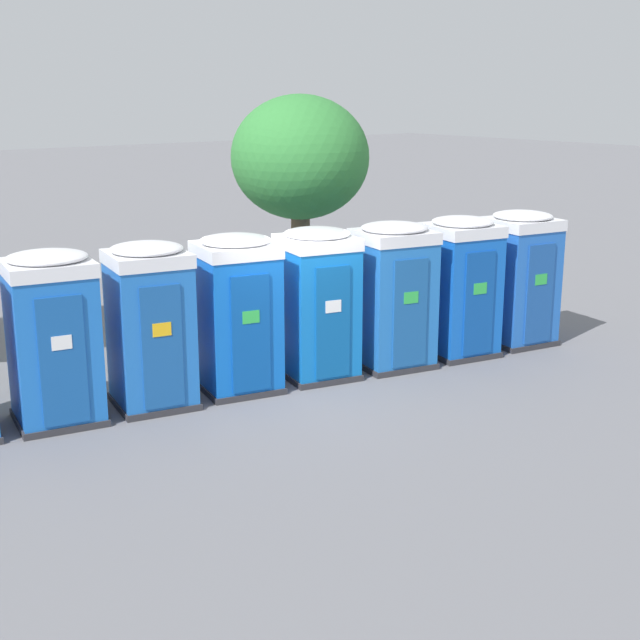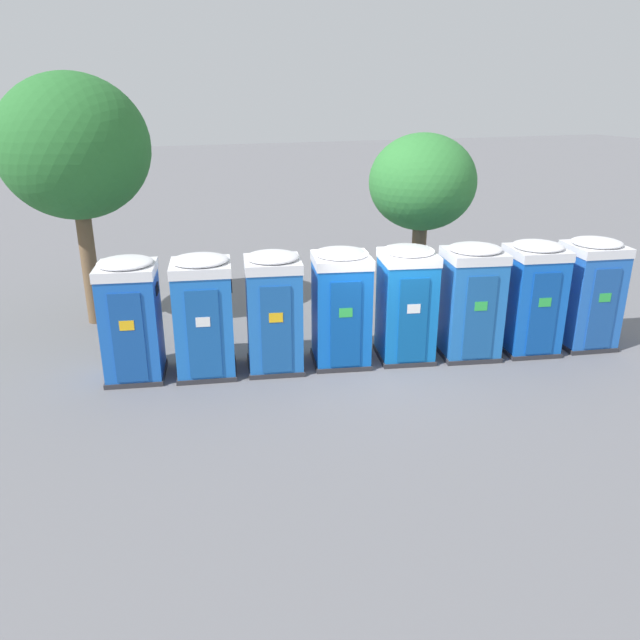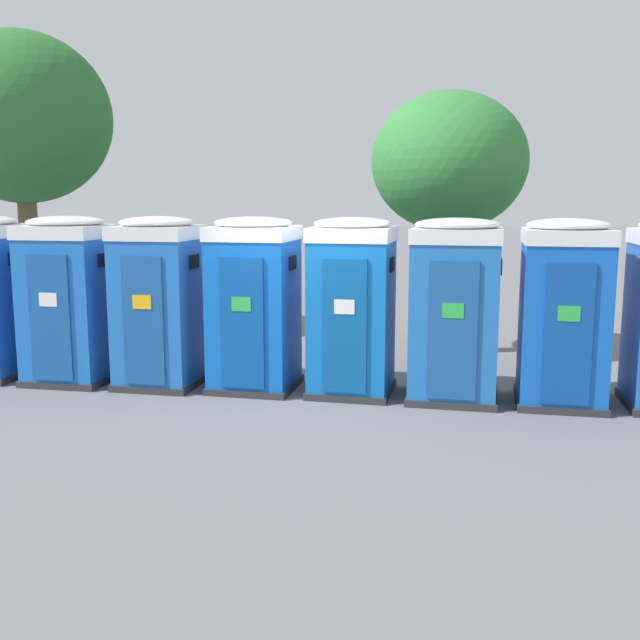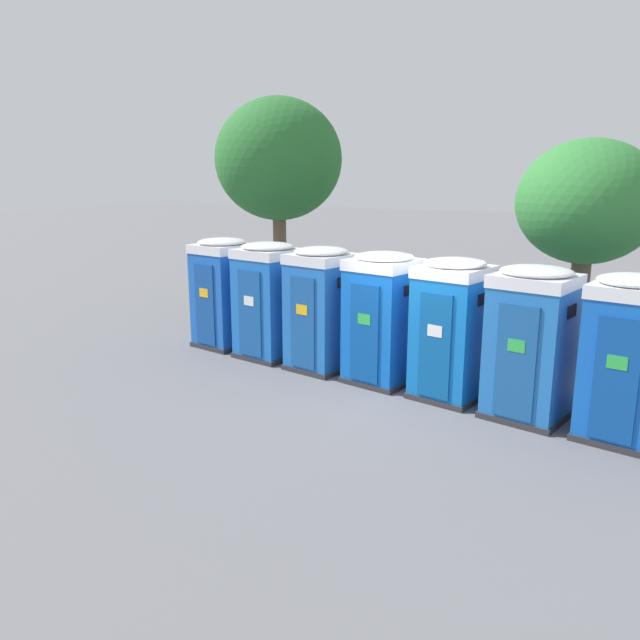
{
  "view_description": "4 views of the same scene",
  "coord_description": "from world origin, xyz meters",
  "views": [
    {
      "loc": [
        -8.08,
        -11.28,
        4.76
      ],
      "look_at": [
        0.8,
        0.11,
        0.98
      ],
      "focal_mm": 50.0,
      "sensor_mm": 36.0,
      "label": 1
    },
    {
      "loc": [
        -5.27,
        -11.35,
        5.61
      ],
      "look_at": [
        -1.12,
        0.45,
        1.0
      ],
      "focal_mm": 35.0,
      "sensor_mm": 36.0,
      "label": 2
    },
    {
      "loc": [
        0.42,
        -10.45,
        2.83
      ],
      "look_at": [
        0.3,
        0.2,
        1.06
      ],
      "focal_mm": 42.0,
      "sensor_mm": 36.0,
      "label": 3
    },
    {
      "loc": [
        3.74,
        -10.45,
        3.94
      ],
      "look_at": [
        -2.16,
        0.63,
        1.02
      ],
      "focal_mm": 35.0,
      "sensor_mm": 36.0,
      "label": 4
    }
  ],
  "objects": [
    {
      "name": "ground_plane",
      "position": [
        0.0,
        0.0,
        0.0
      ],
      "size": [
        120.0,
        120.0,
        0.0
      ],
      "primitive_type": "plane",
      "color": "slate"
    },
    {
      "name": "street_tree_0",
      "position": [
        2.54,
        2.98,
        3.38
      ],
      "size": [
        2.73,
        2.73,
        4.65
      ],
      "color": "brown",
      "rests_on": "ground"
    },
    {
      "name": "portapotty_0",
      "position": [
        -4.95,
        1.09,
        1.28
      ],
      "size": [
        1.37,
        1.39,
        2.54
      ],
      "color": "#2D2D33",
      "rests_on": "ground"
    },
    {
      "name": "portapotty_6",
      "position": [
        3.6,
        -0.42,
        1.28
      ],
      "size": [
        1.37,
        1.4,
        2.54
      ],
      "color": "#2D2D33",
      "rests_on": "ground"
    },
    {
      "name": "portapotty_2",
      "position": [
        -2.11,
        0.57,
        1.28
      ],
      "size": [
        1.37,
        1.4,
        2.54
      ],
      "color": "#2D2D33",
      "rests_on": "ground"
    },
    {
      "name": "portapotty_3",
      "position": [
        -0.67,
        0.38,
        1.28
      ],
      "size": [
        1.42,
        1.42,
        2.54
      ],
      "color": "#2D2D33",
      "rests_on": "ground"
    },
    {
      "name": "street_tree_1",
      "position": [
        -5.71,
        4.84,
        4.34
      ],
      "size": [
        3.54,
        3.54,
        6.06
      ],
      "color": "brown",
      "rests_on": "ground"
    },
    {
      "name": "portapotty_4",
      "position": [
        0.76,
        0.13,
        1.28
      ],
      "size": [
        1.39,
        1.41,
        2.54
      ],
      "color": "#2D2D33",
      "rests_on": "ground"
    },
    {
      "name": "portapotty_1",
      "position": [
        -3.54,
        0.8,
        1.28
      ],
      "size": [
        1.42,
        1.4,
        2.54
      ],
      "color": "#2D2D33",
      "rests_on": "ground"
    },
    {
      "name": "portapotty_5",
      "position": [
        2.17,
        -0.19,
        1.28
      ],
      "size": [
        1.46,
        1.43,
        2.54
      ],
      "color": "#2D2D33",
      "rests_on": "ground"
    }
  ]
}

